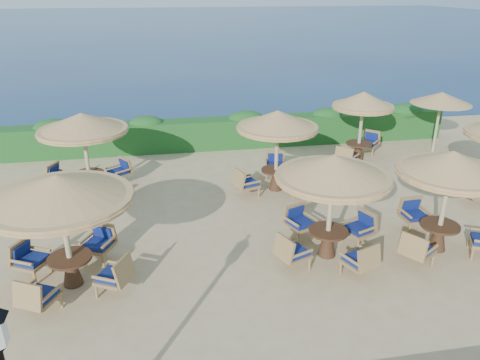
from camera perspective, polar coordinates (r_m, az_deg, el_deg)
ground at (r=12.99m, az=4.43°, el=-6.02°), size 120.00×120.00×0.00m
sea at (r=81.29m, az=-8.33°, el=18.22°), size 160.00×160.00×0.00m
hedge at (r=19.28m, az=-0.76°, el=5.79°), size 18.00×0.90×1.20m
extra_parasol at (r=19.86m, az=23.35°, el=9.14°), size 2.30×2.30×2.41m
cafe_set_0 at (r=10.52m, az=-20.94°, el=-3.28°), size 3.09×3.09×2.65m
cafe_set_1 at (r=11.17m, az=11.13°, el=-1.08°), size 2.86×2.86×2.65m
cafe_set_2 at (r=12.27m, az=24.05°, el=-0.27°), size 2.77×2.70×2.65m
cafe_set_3 at (r=15.21m, az=-18.49°, el=5.01°), size 2.79×2.80×2.65m
cafe_set_4 at (r=14.77m, az=4.55°, el=5.45°), size 2.73×2.73×2.65m
cafe_set_5 at (r=17.89m, az=14.68°, el=7.95°), size 2.50×2.45×2.65m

